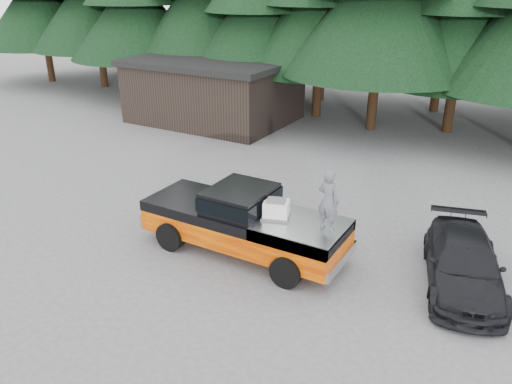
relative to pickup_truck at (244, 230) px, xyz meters
The scene contains 7 objects.
ground 0.85m from the pickup_truck, 78.82° to the right, with size 120.00×120.00×0.00m, color #515154.
pickup_truck is the anchor object (origin of this frame).
truck_cab 0.97m from the pickup_truck, behind, with size 1.66×1.90×0.59m, color black.
air_compressor 1.36m from the pickup_truck, ahead, with size 0.65×0.54×0.44m, color white.
man_on_bed 2.88m from the pickup_truck, ahead, with size 0.59×0.39×1.61m, color #525259.
parked_car 5.80m from the pickup_truck, 12.97° to the left, with size 1.75×4.32×1.25m, color black.
utility_building 14.56m from the pickup_truck, 127.76° to the left, with size 8.40×6.40×3.30m.
Camera 1 is at (6.47, -10.08, 7.19)m, focal length 35.00 mm.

